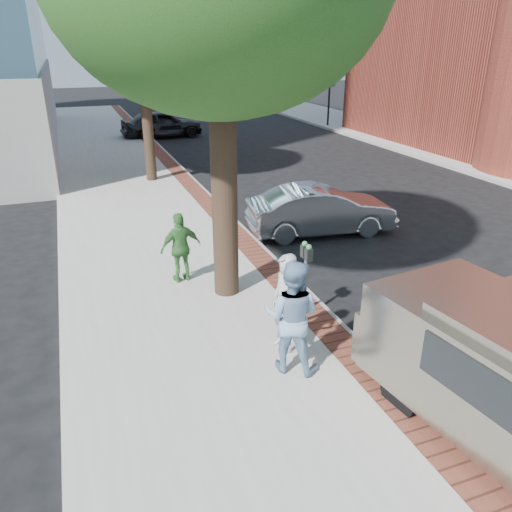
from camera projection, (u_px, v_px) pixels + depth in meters
name	position (u px, v px, depth m)	size (l,w,h in m)	color
ground	(288.00, 337.00, 9.34)	(120.00, 120.00, 0.00)	black
sidewalk	(142.00, 215.00, 15.72)	(5.00, 60.00, 0.15)	#9E9991
brick_strip	(209.00, 205.00, 16.39)	(0.60, 60.00, 0.01)	brown
curb	(220.00, 206.00, 16.54)	(0.10, 60.00, 0.15)	gray
signal_near	(144.00, 97.00, 27.68)	(0.70, 0.15, 3.80)	black
signal_far	(329.00, 91.00, 31.41)	(0.70, 0.15, 3.80)	black
tree_far	(140.00, 35.00, 17.42)	(4.80, 4.80, 7.14)	black
parking_meter	(306.00, 263.00, 9.49)	(0.12, 0.32, 1.47)	gray
person_gray	(285.00, 304.00, 8.39)	(0.64, 0.42, 1.76)	#B2B1B6
person_officer	(292.00, 316.00, 7.85)	(0.93, 0.72, 1.91)	#7EA1C4
person_green	(181.00, 248.00, 10.91)	(0.93, 0.39, 1.58)	#3E7C38
sedan_silver	(321.00, 210.00, 14.15)	(1.45, 4.17, 1.37)	#A8AAAF
bg_car	(162.00, 124.00, 28.52)	(1.83, 4.56, 1.55)	black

